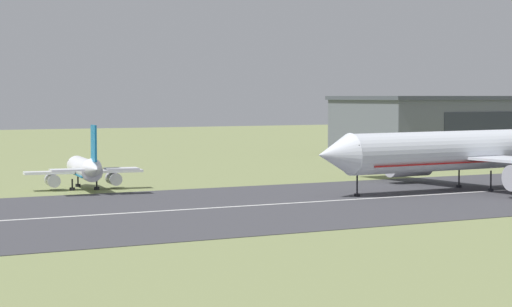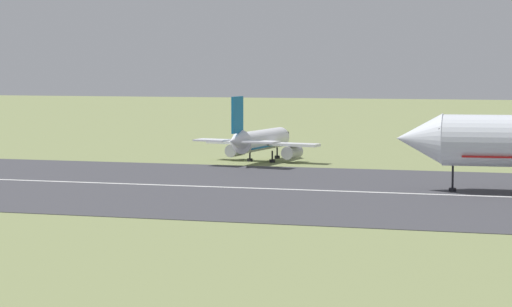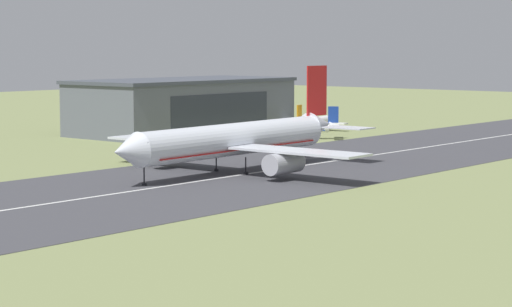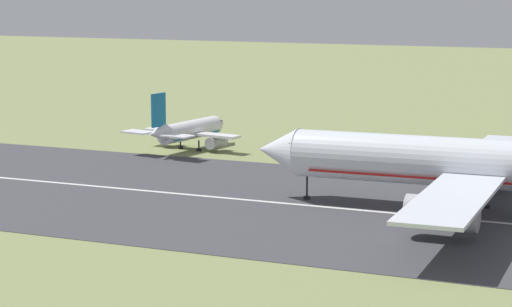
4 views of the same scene
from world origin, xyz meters
TOP-DOWN VIEW (x-y plane):
  - runway_strip at (0.00, 128.89)m, footprint 503.41×49.57m
  - runway_centreline at (0.00, 128.89)m, footprint 453.07×0.70m
  - hangar_building at (94.21, 199.59)m, footprint 62.27×28.15m
  - airplane_landing at (38.22, 132.40)m, footprint 59.04×56.86m
  - airplane_parked_east at (-14.60, 159.99)m, footprint 17.96×20.88m

SIDE VIEW (x-z plane):
  - runway_strip at x=0.00m, z-range 0.00..0.06m
  - runway_centreline at x=0.00m, z-range 0.06..0.07m
  - airplane_parked_east at x=-14.60m, z-range -1.85..8.18m
  - airplane_landing at x=38.22m, z-range -3.64..15.34m
  - hangar_building at x=94.21m, z-range 0.02..14.22m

